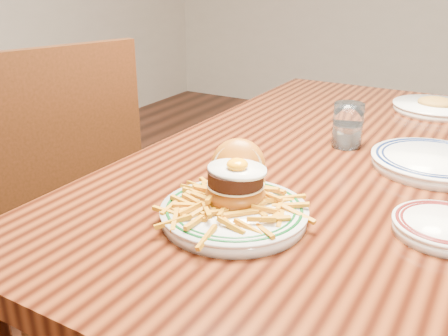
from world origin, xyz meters
The scene contains 7 objects.
table centered at (0.00, 0.00, 0.66)m, with size 0.85×1.60×0.75m.
chair_left centered at (-0.83, -0.16, 0.53)m, with size 0.59×0.59×0.99m.
main_plate centered at (-0.04, -0.42, 0.79)m, with size 0.27×0.29×0.13m.
side_plate centered at (0.31, -0.29, 0.77)m, with size 0.18×0.18×0.03m.
rear_plate centered at (0.24, 0.03, 0.77)m, with size 0.28×0.28×0.03m.
water_glass centered at (0.02, 0.07, 0.80)m, with size 0.08×0.08×0.12m.
far_plate centered at (0.17, 0.55, 0.77)m, with size 0.27×0.27×0.05m.
Camera 1 is at (0.37, -1.15, 1.19)m, focal length 40.00 mm.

